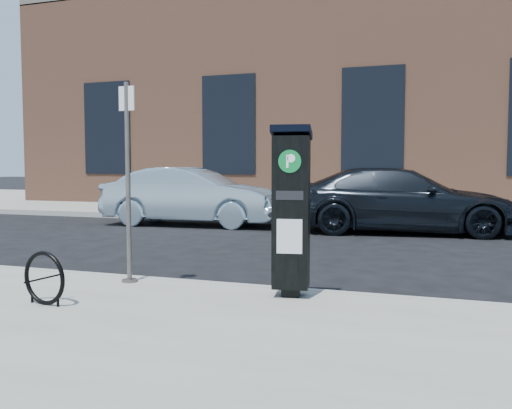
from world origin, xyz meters
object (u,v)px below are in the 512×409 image
at_px(car_silver, 192,196).
at_px(bike_rack, 44,278).
at_px(sign_pole, 128,184).
at_px(car_dark, 401,200).
at_px(parking_kiosk, 291,209).

bearing_deg(car_silver, bike_rack, -167.76).
bearing_deg(bike_rack, sign_pole, 87.54).
bearing_deg(bike_rack, car_dark, 79.14).
bearing_deg(bike_rack, car_silver, 113.51).
bearing_deg(car_dark, sign_pole, 152.84).
xyz_separation_m(parking_kiosk, bike_rack, (-2.24, -1.17, -0.67)).
bearing_deg(car_silver, sign_pole, -163.71).
height_order(car_silver, car_dark, car_silver).
distance_m(bike_rack, car_silver, 8.78).
bearing_deg(sign_pole, car_dark, 73.86).
height_order(bike_rack, car_dark, car_dark).
relative_size(bike_rack, car_silver, 0.12).
height_order(sign_pole, car_silver, sign_pole).
height_order(parking_kiosk, bike_rack, parking_kiosk).
distance_m(parking_kiosk, bike_rack, 2.61).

